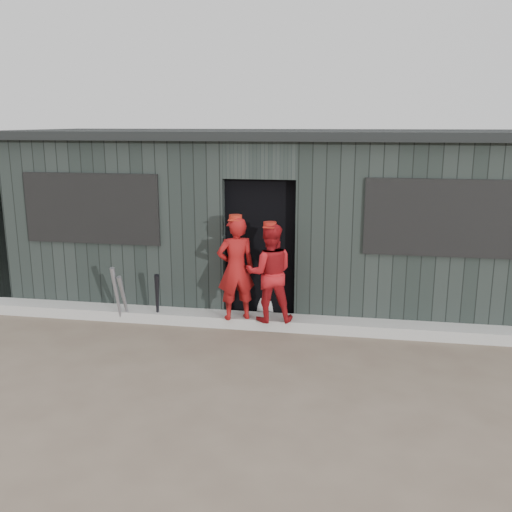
% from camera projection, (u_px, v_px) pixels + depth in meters
% --- Properties ---
extents(ground, '(80.00, 80.00, 0.00)m').
position_uv_depth(ground, '(227.00, 384.00, 6.11)').
color(ground, brown).
rests_on(ground, ground).
extents(curb, '(8.00, 0.36, 0.15)m').
position_uv_depth(curb, '(256.00, 321.00, 7.84)').
color(curb, '#ADACA7').
rests_on(curb, ground).
extents(bat_left, '(0.08, 0.31, 0.72)m').
position_uv_depth(bat_left, '(124.00, 299.00, 7.88)').
color(bat_left, gray).
rests_on(bat_left, ground).
extents(bat_mid, '(0.09, 0.25, 0.83)m').
position_uv_depth(bat_mid, '(117.00, 295.00, 7.85)').
color(bat_mid, gray).
rests_on(bat_mid, ground).
extents(bat_right, '(0.15, 0.23, 0.73)m').
position_uv_depth(bat_right, '(157.00, 298.00, 7.89)').
color(bat_right, black).
rests_on(bat_right, ground).
extents(player_red_left, '(0.60, 0.51, 1.39)m').
position_uv_depth(player_red_left, '(236.00, 269.00, 7.57)').
color(player_red_left, maroon).
rests_on(player_red_left, curb).
extents(player_red_right, '(0.72, 0.61, 1.31)m').
position_uv_depth(player_red_right, '(270.00, 273.00, 7.50)').
color(player_red_right, '#AB151A').
rests_on(player_red_right, curb).
extents(player_grey_back, '(0.65, 0.55, 1.12)m').
position_uv_depth(player_grey_back, '(268.00, 278.00, 8.16)').
color(player_grey_back, '#BDBDBD').
rests_on(player_grey_back, ground).
extents(dugout, '(8.30, 3.30, 2.62)m').
position_uv_depth(dugout, '(274.00, 215.00, 9.18)').
color(dugout, black).
rests_on(dugout, ground).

